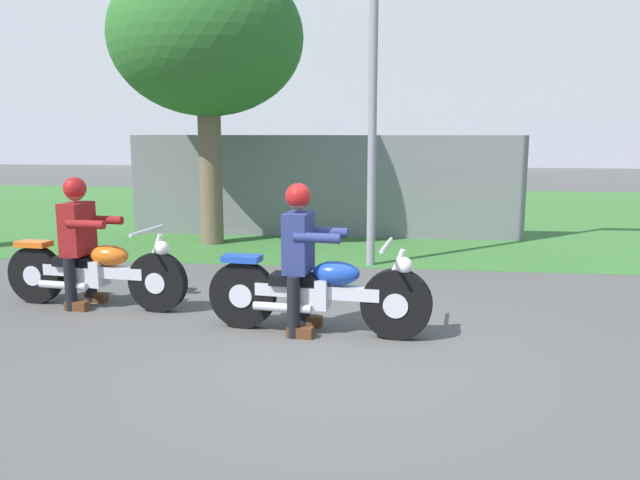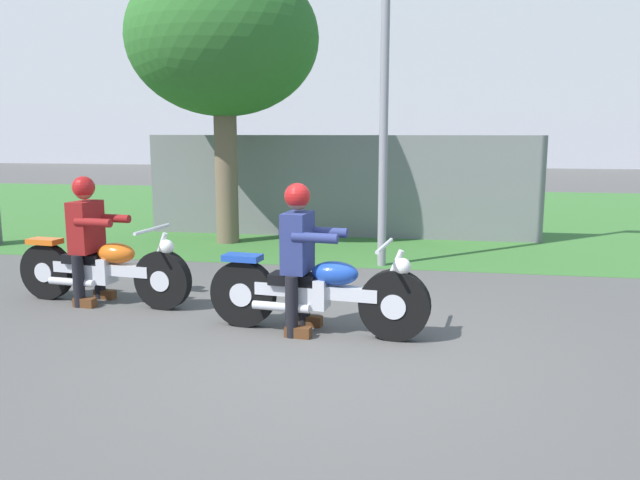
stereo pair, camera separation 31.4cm
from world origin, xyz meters
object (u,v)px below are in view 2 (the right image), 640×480
(motorcycle_lead, at_px, (317,292))
(tree_roadside, at_px, (223,40))
(rider_follow, at_px, (88,230))
(rider_lead, at_px, (299,246))
(motorcycle_follow, at_px, (103,269))

(motorcycle_lead, distance_m, tree_roadside, 5.91)
(motorcycle_lead, bearing_deg, rider_follow, 173.45)
(motorcycle_lead, relative_size, rider_lead, 1.51)
(rider_lead, xyz_separation_m, tree_roadside, (-2.21, 4.54, 2.50))
(rider_lead, relative_size, motorcycle_follow, 0.67)
(tree_roadside, bearing_deg, rider_follow, -93.80)
(rider_lead, relative_size, tree_roadside, 0.31)
(rider_lead, height_order, motorcycle_follow, rider_lead)
(rider_follow, bearing_deg, motorcycle_lead, -6.55)
(motorcycle_lead, height_order, tree_roadside, tree_roadside)
(tree_roadside, bearing_deg, motorcycle_follow, -91.38)
(rider_lead, height_order, rider_follow, rider_lead)
(rider_lead, bearing_deg, rider_follow, 173.07)
(motorcycle_follow, bearing_deg, rider_follow, 179.15)
(rider_lead, distance_m, tree_roadside, 5.63)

